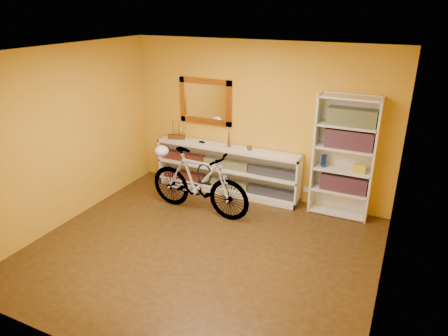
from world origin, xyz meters
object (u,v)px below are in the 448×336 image
at_px(bicycle, 199,182).
at_px(console_unit, 227,170).
at_px(bookcase, 344,158).
at_px(helmet, 162,151).

bearing_deg(bicycle, console_unit, -2.30).
xyz_separation_m(bookcase, helmet, (-2.70, -0.85, -0.02)).
xyz_separation_m(bicycle, helmet, (-0.68, 0.04, 0.40)).
height_order(console_unit, bicycle, bicycle).
xyz_separation_m(console_unit, bicycle, (-0.08, -0.86, 0.10)).
height_order(console_unit, helmet, helmet).
xyz_separation_m(bookcase, bicycle, (-2.02, -0.89, -0.42)).
bearing_deg(console_unit, bicycle, -95.37).
relative_size(console_unit, helmet, 11.46).
distance_m(console_unit, bicycle, 0.87).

